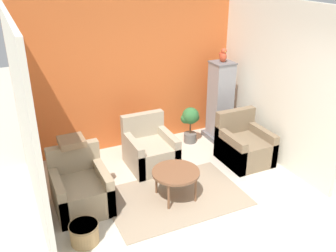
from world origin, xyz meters
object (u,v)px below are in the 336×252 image
at_px(coffee_table, 176,174).
at_px(armchair_middle, 150,151).
at_px(parrot, 223,55).
at_px(potted_plant, 190,121).
at_px(wicker_basket, 84,233).
at_px(armchair_right, 244,146).
at_px(birdcage, 220,102).
at_px(armchair_left, 81,190).

bearing_deg(coffee_table, armchair_middle, 88.79).
relative_size(parrot, potted_plant, 0.37).
height_order(potted_plant, wicker_basket, potted_plant).
bearing_deg(armchair_right, coffee_table, -162.40).
bearing_deg(armchair_middle, armchair_right, -19.37).
bearing_deg(birdcage, parrot, 90.00).
xyz_separation_m(armchair_middle, wicker_basket, (-1.51, -1.44, -0.14)).
bearing_deg(wicker_basket, armchair_right, 16.07).
relative_size(armchair_left, armchair_right, 1.00).
bearing_deg(birdcage, wicker_basket, -149.29).
distance_m(parrot, wicker_basket, 4.03).
distance_m(armchair_left, armchair_right, 2.94).
xyz_separation_m(parrot, potted_plant, (-0.63, 0.05, -1.22)).
relative_size(armchair_right, wicker_basket, 2.30).
height_order(armchair_left, armchair_right, same).
bearing_deg(potted_plant, armchair_left, -154.00).
relative_size(armchair_right, parrot, 3.22).
height_order(coffee_table, potted_plant, potted_plant).
xyz_separation_m(coffee_table, armchair_left, (-1.34, 0.39, -0.14)).
distance_m(birdcage, parrot, 0.93).
bearing_deg(potted_plant, birdcage, -4.45).
bearing_deg(potted_plant, wicker_basket, -142.81).
bearing_deg(birdcage, potted_plant, 175.55).
distance_m(coffee_table, potted_plant, 1.91).
relative_size(armchair_middle, potted_plant, 1.20).
height_order(birdcage, wicker_basket, birdcage).
bearing_deg(birdcage, coffee_table, -138.46).
xyz_separation_m(armchair_right, wicker_basket, (-3.08, -0.89, -0.14)).
bearing_deg(coffee_table, wicker_basket, -165.61).
height_order(armchair_left, armchair_middle, same).
height_order(armchair_left, wicker_basket, armchair_left).
bearing_deg(armchair_left, armchair_right, 2.32).
relative_size(armchair_right, potted_plant, 1.20).
xyz_separation_m(armchair_left, armchair_middle, (1.36, 0.67, 0.00)).
height_order(coffee_table, armchair_right, armchair_right).
bearing_deg(potted_plant, parrot, -4.24).
xyz_separation_m(coffee_table, wicker_basket, (-1.49, -0.38, -0.27)).
bearing_deg(birdcage, armchair_middle, -164.79).
height_order(coffee_table, wicker_basket, coffee_table).
bearing_deg(armchair_left, armchair_middle, 26.31).
relative_size(armchair_left, wicker_basket, 2.30).
xyz_separation_m(potted_plant, wicker_basket, (-2.57, -1.95, -0.31)).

